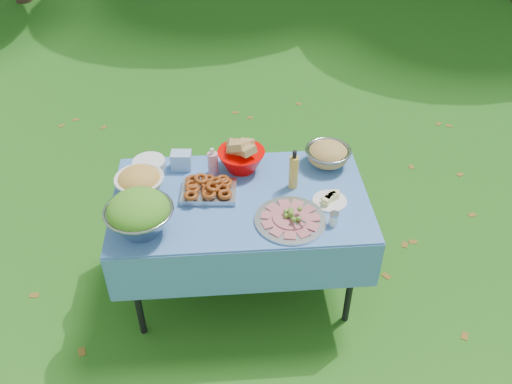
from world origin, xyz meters
TOP-DOWN VIEW (x-y plane):
  - ground at (0.00, 0.00)m, footprint 80.00×80.00m
  - picnic_table at (0.00, 0.00)m, footprint 1.46×0.86m
  - salad_bowl at (-0.54, -0.24)m, footprint 0.44×0.44m
  - pasta_bowl_white at (-0.57, 0.09)m, footprint 0.34×0.34m
  - plate_stack at (-0.54, 0.32)m, footprint 0.20×0.20m
  - wipes_box at (-0.34, 0.31)m, footprint 0.13×0.10m
  - sanitizer_bottle at (-0.15, 0.24)m, footprint 0.07×0.07m
  - bread_bowl at (0.02, 0.28)m, footprint 0.37×0.37m
  - pasta_bowl_steel at (0.55, 0.28)m, footprint 0.31×0.31m
  - fried_tray at (-0.18, 0.04)m, footprint 0.33×0.25m
  - charcuterie_platter at (0.26, -0.22)m, footprint 0.49×0.49m
  - oil_bottle at (0.31, 0.07)m, footprint 0.07×0.07m
  - cheese_plate at (0.50, -0.08)m, footprint 0.23×0.23m
  - shaker at (0.49, -0.27)m, footprint 0.06×0.06m

SIDE VIEW (x-z plane):
  - ground at x=0.00m, z-range 0.00..0.00m
  - picnic_table at x=0.00m, z-range 0.00..0.76m
  - cheese_plate at x=0.50m, z-range 0.76..0.81m
  - plate_stack at x=-0.54m, z-range 0.76..0.82m
  - fried_tray at x=-0.18m, z-range 0.76..0.83m
  - shaker at x=0.49m, z-range 0.76..0.84m
  - charcuterie_platter at x=0.26m, z-range 0.76..0.85m
  - wipes_box at x=-0.34m, z-range 0.76..0.87m
  - pasta_bowl_steel at x=0.55m, z-range 0.76..0.91m
  - pasta_bowl_white at x=-0.57m, z-range 0.76..0.92m
  - sanitizer_bottle at x=-0.15m, z-range 0.76..0.94m
  - bread_bowl at x=0.02m, z-range 0.76..0.95m
  - salad_bowl at x=-0.54m, z-range 0.76..1.00m
  - oil_bottle at x=0.31m, z-range 0.76..1.01m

